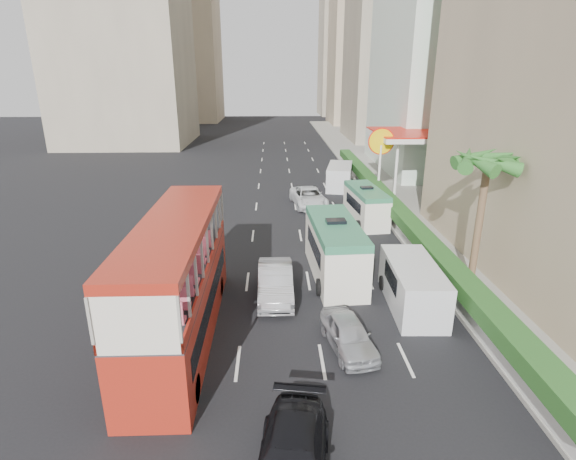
{
  "coord_description": "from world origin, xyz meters",
  "views": [
    {
      "loc": [
        -2.18,
        -16.37,
        10.36
      ],
      "look_at": [
        -1.5,
        4.0,
        3.2
      ],
      "focal_mm": 28.0,
      "sensor_mm": 36.0,
      "label": 1
    }
  ],
  "objects_px": {
    "panel_van_far": "(339,176)",
    "palm_tree": "(479,224)",
    "double_decker_bus": "(179,280)",
    "car_silver_lane_a": "(276,296)",
    "van_asset": "(309,206)",
    "car_silver_lane_b": "(348,348)",
    "minibus_near": "(335,249)",
    "shell_station": "(410,163)",
    "minibus_far": "(366,205)",
    "panel_van_near": "(412,286)"
  },
  "relations": [
    {
      "from": "minibus_near",
      "to": "minibus_far",
      "type": "height_order",
      "value": "minibus_near"
    },
    {
      "from": "minibus_far",
      "to": "car_silver_lane_b",
      "type": "bearing_deg",
      "value": -109.33
    },
    {
      "from": "car_silver_lane_a",
      "to": "double_decker_bus",
      "type": "bearing_deg",
      "value": -139.97
    },
    {
      "from": "car_silver_lane_a",
      "to": "van_asset",
      "type": "relative_size",
      "value": 0.89
    },
    {
      "from": "minibus_far",
      "to": "panel_van_near",
      "type": "distance_m",
      "value": 12.62
    },
    {
      "from": "double_decker_bus",
      "to": "van_asset",
      "type": "height_order",
      "value": "double_decker_bus"
    },
    {
      "from": "double_decker_bus",
      "to": "panel_van_near",
      "type": "relative_size",
      "value": 2.11
    },
    {
      "from": "van_asset",
      "to": "car_silver_lane_b",
      "type": "bearing_deg",
      "value": -97.93
    },
    {
      "from": "car_silver_lane_b",
      "to": "palm_tree",
      "type": "relative_size",
      "value": 0.59
    },
    {
      "from": "car_silver_lane_b",
      "to": "panel_van_far",
      "type": "relative_size",
      "value": 0.7
    },
    {
      "from": "panel_van_far",
      "to": "shell_station",
      "type": "bearing_deg",
      "value": -9.01
    },
    {
      "from": "panel_van_near",
      "to": "palm_tree",
      "type": "distance_m",
      "value": 4.65
    },
    {
      "from": "car_silver_lane_a",
      "to": "van_asset",
      "type": "xyz_separation_m",
      "value": [
        2.84,
        15.75,
        0.0
      ]
    },
    {
      "from": "car_silver_lane_a",
      "to": "minibus_near",
      "type": "distance_m",
      "value": 4.22
    },
    {
      "from": "double_decker_bus",
      "to": "car_silver_lane_b",
      "type": "height_order",
      "value": "double_decker_bus"
    },
    {
      "from": "car_silver_lane_a",
      "to": "minibus_near",
      "type": "bearing_deg",
      "value": 35.92
    },
    {
      "from": "double_decker_bus",
      "to": "minibus_near",
      "type": "distance_m",
      "value": 9.08
    },
    {
      "from": "car_silver_lane_b",
      "to": "panel_van_far",
      "type": "distance_m",
      "value": 26.57
    },
    {
      "from": "shell_station",
      "to": "palm_tree",
      "type": "bearing_deg",
      "value": -96.6
    },
    {
      "from": "double_decker_bus",
      "to": "van_asset",
      "type": "bearing_deg",
      "value": 70.61
    },
    {
      "from": "double_decker_bus",
      "to": "van_asset",
      "type": "xyz_separation_m",
      "value": [
        6.7,
        19.05,
        -2.53
      ]
    },
    {
      "from": "minibus_far",
      "to": "shell_station",
      "type": "xyz_separation_m",
      "value": [
        5.48,
        8.2,
        1.5
      ]
    },
    {
      "from": "minibus_near",
      "to": "panel_van_near",
      "type": "bearing_deg",
      "value": -50.79
    },
    {
      "from": "car_silver_lane_a",
      "to": "van_asset",
      "type": "bearing_deg",
      "value": 79.32
    },
    {
      "from": "minibus_far",
      "to": "panel_van_near",
      "type": "relative_size",
      "value": 1.08
    },
    {
      "from": "shell_station",
      "to": "double_decker_bus",
      "type": "bearing_deg",
      "value": -124.82
    },
    {
      "from": "minibus_far",
      "to": "panel_van_near",
      "type": "height_order",
      "value": "minibus_far"
    },
    {
      "from": "minibus_near",
      "to": "panel_van_near",
      "type": "distance_m",
      "value": 4.72
    },
    {
      "from": "minibus_near",
      "to": "shell_station",
      "type": "bearing_deg",
      "value": 59.36
    },
    {
      "from": "car_silver_lane_b",
      "to": "palm_tree",
      "type": "bearing_deg",
      "value": 25.18
    },
    {
      "from": "car_silver_lane_a",
      "to": "panel_van_far",
      "type": "relative_size",
      "value": 0.88
    },
    {
      "from": "van_asset",
      "to": "minibus_far",
      "type": "bearing_deg",
      "value": -56.05
    },
    {
      "from": "double_decker_bus",
      "to": "palm_tree",
      "type": "relative_size",
      "value": 1.72
    },
    {
      "from": "panel_van_far",
      "to": "palm_tree",
      "type": "height_order",
      "value": "palm_tree"
    },
    {
      "from": "car_silver_lane_b",
      "to": "minibus_near",
      "type": "relative_size",
      "value": 0.56
    },
    {
      "from": "palm_tree",
      "to": "panel_van_near",
      "type": "bearing_deg",
      "value": -153.11
    },
    {
      "from": "van_asset",
      "to": "double_decker_bus",
      "type": "bearing_deg",
      "value": -117.32
    },
    {
      "from": "minibus_far",
      "to": "palm_tree",
      "type": "xyz_separation_m",
      "value": [
        3.28,
        -10.8,
        2.13
      ]
    },
    {
      "from": "car_silver_lane_b",
      "to": "panel_van_near",
      "type": "bearing_deg",
      "value": 32.71
    },
    {
      "from": "van_asset",
      "to": "shell_station",
      "type": "relative_size",
      "value": 0.66
    },
    {
      "from": "car_silver_lane_a",
      "to": "panel_van_near",
      "type": "relative_size",
      "value": 0.91
    },
    {
      "from": "palm_tree",
      "to": "shell_station",
      "type": "bearing_deg",
      "value": 83.4
    },
    {
      "from": "car_silver_lane_b",
      "to": "van_asset",
      "type": "distance_m",
      "value": 20.2
    },
    {
      "from": "van_asset",
      "to": "panel_van_near",
      "type": "height_order",
      "value": "panel_van_near"
    },
    {
      "from": "double_decker_bus",
      "to": "panel_van_near",
      "type": "distance_m",
      "value": 10.55
    },
    {
      "from": "palm_tree",
      "to": "car_silver_lane_b",
      "type": "bearing_deg",
      "value": -144.03
    },
    {
      "from": "double_decker_bus",
      "to": "minibus_far",
      "type": "relative_size",
      "value": 1.96
    },
    {
      "from": "minibus_near",
      "to": "palm_tree",
      "type": "distance_m",
      "value": 7.21
    },
    {
      "from": "minibus_far",
      "to": "panel_van_near",
      "type": "xyz_separation_m",
      "value": [
        -0.3,
        -12.61,
        -0.21
      ]
    },
    {
      "from": "minibus_near",
      "to": "panel_van_far",
      "type": "distance_m",
      "value": 19.79
    }
  ]
}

